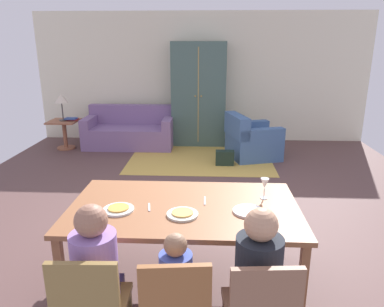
{
  "coord_description": "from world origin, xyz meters",
  "views": [
    {
      "loc": [
        0.19,
        -4.05,
        2.06
      ],
      "look_at": [
        -0.0,
        -0.09,
        0.85
      ],
      "focal_mm": 33.9,
      "sensor_mm": 36.0,
      "label": 1
    }
  ],
  "objects_px": {
    "plate_near_woman": "(248,211)",
    "book_upper": "(71,119)",
    "person_man": "(98,284)",
    "dining_table": "(184,212)",
    "plate_near_man": "(119,209)",
    "dining_chair_man": "(91,305)",
    "person_woman": "(256,289)",
    "book_lower": "(72,119)",
    "armchair": "(251,141)",
    "handbag": "(225,158)",
    "wine_glass": "(265,184)",
    "side_table": "(65,130)",
    "table_lamp": "(61,99)",
    "couch": "(130,132)",
    "plate_near_child": "(182,214)",
    "armoire": "(199,94)",
    "person_child": "(176,298)"
  },
  "relations": [
    {
      "from": "person_woman",
      "to": "armchair",
      "type": "height_order",
      "value": "person_woman"
    },
    {
      "from": "plate_near_man",
      "to": "book_lower",
      "type": "distance_m",
      "value": 4.84
    },
    {
      "from": "table_lamp",
      "to": "book_lower",
      "type": "bearing_deg",
      "value": 15.73
    },
    {
      "from": "plate_near_child",
      "to": "plate_near_woman",
      "type": "xyz_separation_m",
      "value": [
        0.52,
        0.08,
        0.0
      ]
    },
    {
      "from": "armoire",
      "to": "side_table",
      "type": "xyz_separation_m",
      "value": [
        -2.69,
        -0.54,
        -0.67
      ]
    },
    {
      "from": "armchair",
      "to": "book_lower",
      "type": "distance_m",
      "value": 3.57
    },
    {
      "from": "plate_near_man",
      "to": "armchair",
      "type": "relative_size",
      "value": 0.24
    },
    {
      "from": "person_man",
      "to": "side_table",
      "type": "height_order",
      "value": "person_man"
    },
    {
      "from": "plate_near_woman",
      "to": "person_man",
      "type": "xyz_separation_m",
      "value": [
        -1.05,
        -0.63,
        -0.26
      ]
    },
    {
      "from": "person_child",
      "to": "handbag",
      "type": "height_order",
      "value": "person_child"
    },
    {
      "from": "wine_glass",
      "to": "side_table",
      "type": "distance_m",
      "value": 5.31
    },
    {
      "from": "dining_chair_man",
      "to": "dining_table",
      "type": "bearing_deg",
      "value": 60.14
    },
    {
      "from": "dining_table",
      "to": "plate_near_man",
      "type": "height_order",
      "value": "plate_near_man"
    },
    {
      "from": "person_woman",
      "to": "book_lower",
      "type": "bearing_deg",
      "value": 121.56
    },
    {
      "from": "plate_near_man",
      "to": "person_woman",
      "type": "distance_m",
      "value": 1.24
    },
    {
      "from": "plate_near_child",
      "to": "person_woman",
      "type": "height_order",
      "value": "person_woman"
    },
    {
      "from": "person_child",
      "to": "book_upper",
      "type": "distance_m",
      "value": 5.58
    },
    {
      "from": "dining_chair_man",
      "to": "couch",
      "type": "distance_m",
      "value": 5.47
    },
    {
      "from": "dining_chair_man",
      "to": "plate_near_child",
      "type": "bearing_deg",
      "value": 54.39
    },
    {
      "from": "armchair",
      "to": "handbag",
      "type": "distance_m",
      "value": 0.72
    },
    {
      "from": "person_man",
      "to": "handbag",
      "type": "distance_m",
      "value": 4.2
    },
    {
      "from": "plate_near_woman",
      "to": "dining_table",
      "type": "bearing_deg",
      "value": 169.2
    },
    {
      "from": "wine_glass",
      "to": "couch",
      "type": "height_order",
      "value": "wine_glass"
    },
    {
      "from": "dining_table",
      "to": "table_lamp",
      "type": "distance_m",
      "value": 5.03
    },
    {
      "from": "person_man",
      "to": "book_lower",
      "type": "xyz_separation_m",
      "value": [
        -2.03,
        5.0,
        0.08
      ]
    },
    {
      "from": "handbag",
      "to": "plate_near_man",
      "type": "bearing_deg",
      "value": -106.25
    },
    {
      "from": "dining_chair_man",
      "to": "person_woman",
      "type": "height_order",
      "value": "person_woman"
    },
    {
      "from": "wine_glass",
      "to": "couch",
      "type": "bearing_deg",
      "value": 116.31
    },
    {
      "from": "armoire",
      "to": "dining_chair_man",
      "type": "bearing_deg",
      "value": -94.97
    },
    {
      "from": "plate_near_woman",
      "to": "book_upper",
      "type": "xyz_separation_m",
      "value": [
        -3.08,
        4.32,
        -0.15
      ]
    },
    {
      "from": "side_table",
      "to": "person_child",
      "type": "bearing_deg",
      "value": -61.32
    },
    {
      "from": "dining_table",
      "to": "plate_near_child",
      "type": "height_order",
      "value": "plate_near_child"
    },
    {
      "from": "dining_chair_man",
      "to": "handbag",
      "type": "relative_size",
      "value": 2.72
    },
    {
      "from": "person_man",
      "to": "side_table",
      "type": "bearing_deg",
      "value": 113.86
    },
    {
      "from": "book_upper",
      "to": "table_lamp",
      "type": "bearing_deg",
      "value": 178.87
    },
    {
      "from": "couch",
      "to": "armchair",
      "type": "height_order",
      "value": "same"
    },
    {
      "from": "person_man",
      "to": "book_lower",
      "type": "bearing_deg",
      "value": 112.05
    },
    {
      "from": "plate_near_man",
      "to": "side_table",
      "type": "bearing_deg",
      "value": 116.79
    },
    {
      "from": "side_table",
      "to": "person_man",
      "type": "bearing_deg",
      "value": -66.14
    },
    {
      "from": "person_woman",
      "to": "side_table",
      "type": "relative_size",
      "value": 1.91
    },
    {
      "from": "dining_table",
      "to": "wine_glass",
      "type": "height_order",
      "value": "wine_glass"
    },
    {
      "from": "table_lamp",
      "to": "book_upper",
      "type": "xyz_separation_m",
      "value": [
        0.16,
        -0.0,
        -0.39
      ]
    },
    {
      "from": "plate_near_child",
      "to": "side_table",
      "type": "height_order",
      "value": "plate_near_child"
    },
    {
      "from": "side_table",
      "to": "table_lamp",
      "type": "bearing_deg",
      "value": 135.0
    },
    {
      "from": "side_table",
      "to": "book_lower",
      "type": "height_order",
      "value": "book_lower"
    },
    {
      "from": "book_upper",
      "to": "handbag",
      "type": "xyz_separation_m",
      "value": [
        3.04,
        -0.9,
        -0.49
      ]
    },
    {
      "from": "wine_glass",
      "to": "armoire",
      "type": "bearing_deg",
      "value": 98.86
    },
    {
      "from": "plate_near_woman",
      "to": "book_lower",
      "type": "height_order",
      "value": "plate_near_woman"
    },
    {
      "from": "plate_near_man",
      "to": "armoire",
      "type": "distance_m",
      "value": 4.92
    },
    {
      "from": "person_child",
      "to": "person_woman",
      "type": "relative_size",
      "value": 0.83
    }
  ]
}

